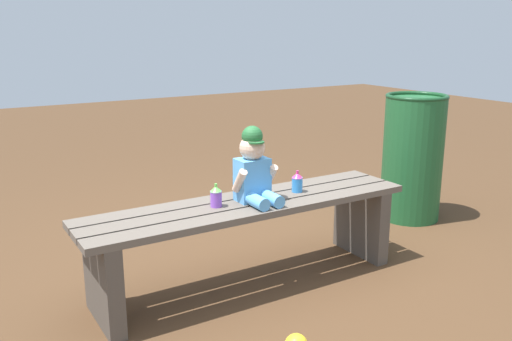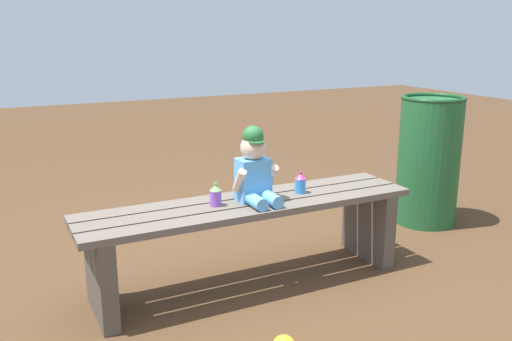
% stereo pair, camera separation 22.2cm
% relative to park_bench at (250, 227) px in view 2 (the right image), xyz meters
% --- Properties ---
extents(ground_plane, '(16.00, 16.00, 0.00)m').
position_rel_park_bench_xyz_m(ground_plane, '(0.00, 0.00, -0.33)').
color(ground_plane, '#4C331E').
extents(park_bench, '(1.84, 0.42, 0.48)m').
position_rel_park_bench_xyz_m(park_bench, '(0.00, 0.00, 0.00)').
color(park_bench, '#60564C').
rests_on(park_bench, ground_plane).
extents(child_figure, '(0.23, 0.27, 0.40)m').
position_rel_park_bench_xyz_m(child_figure, '(0.03, -0.01, 0.32)').
color(child_figure, '#59A5E5').
rests_on(child_figure, park_bench).
extents(sippy_cup_left, '(0.06, 0.06, 0.12)m').
position_rel_park_bench_xyz_m(sippy_cup_left, '(-0.19, 0.01, 0.20)').
color(sippy_cup_left, '#8C4CCC').
rests_on(sippy_cup_left, park_bench).
extents(sippy_cup_right, '(0.06, 0.06, 0.12)m').
position_rel_park_bench_xyz_m(sippy_cup_right, '(0.32, 0.01, 0.20)').
color(sippy_cup_right, '#338CE5').
rests_on(sippy_cup_right, park_bench).
extents(trash_bin, '(0.44, 0.44, 0.92)m').
position_rel_park_bench_xyz_m(trash_bin, '(1.58, 0.33, 0.13)').
color(trash_bin, '#1E592D').
rests_on(trash_bin, ground_plane).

